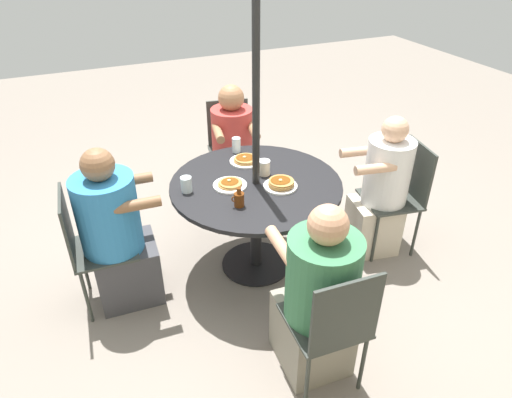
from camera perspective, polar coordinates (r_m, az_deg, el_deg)
The scene contains 18 objects.
ground_plane at distance 3.63m, azimuth 0.00°, elevation -8.10°, with size 12.00×12.00×0.00m, color gray.
patio_table at distance 3.26m, azimuth 0.00°, elevation 0.45°, with size 1.21×1.21×0.74m.
umbrella_pole at distance 3.04m, azimuth 0.00°, elevation 7.75°, with size 0.05×0.05×2.18m, color black.
patio_chair_north at distance 2.52m, azimuth 9.53°, elevation -15.03°, with size 0.43×0.43×0.90m.
diner_north at distance 2.62m, azimuth 7.70°, elevation -12.44°, with size 0.41×0.55×1.16m.
patio_chair_east at distance 3.72m, azimuth 17.67°, elevation 0.95°, with size 0.47×0.47×0.90m.
diner_east at distance 3.64m, azimuth 15.35°, elevation 0.74°, with size 0.53×0.42×1.14m.
patio_chair_south at distance 4.32m, azimuth -3.26°, elevation 7.00°, with size 0.48×0.48×0.90m.
diner_south at distance 4.17m, azimuth -2.86°, elevation 5.91°, with size 0.45×0.56×1.12m.
patio_chair_west at distance 3.19m, azimuth -20.01°, elevation -5.23°, with size 0.43×0.43×0.90m.
diner_west at distance 3.18m, azimuth -16.98°, elevation -4.51°, with size 0.54×0.41×1.17m.
pancake_plate_a at distance 3.16m, azimuth -3.27°, elevation 1.84°, with size 0.24×0.24×0.05m.
pancake_plate_b at distance 3.14m, azimuth 3.11°, elevation 1.89°, with size 0.24×0.24×0.06m.
pancake_plate_c at distance 3.47m, azimuth -1.34°, elevation 4.88°, with size 0.24×0.24×0.05m.
syrup_bottle at distance 2.92m, azimuth -2.15°, elevation -0.00°, with size 0.09×0.07×0.13m.
coffee_cup at distance 3.28m, azimuth 1.03°, elevation 3.95°, with size 0.09×0.09×0.11m.
drinking_glass_a at distance 3.61m, azimuth -2.48°, elevation 6.77°, with size 0.07×0.07×0.12m, color silver.
drinking_glass_b at distance 3.11m, azimuth -8.70°, elevation 1.81°, with size 0.08×0.08×0.11m, color silver.
Camera 1 is at (1.11, 2.54, 2.35)m, focal length 32.00 mm.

